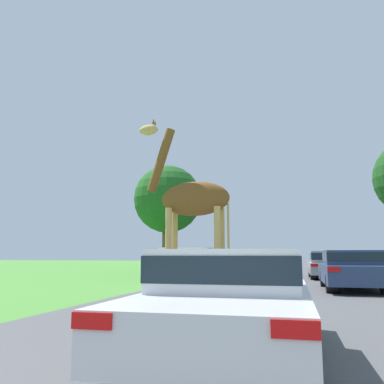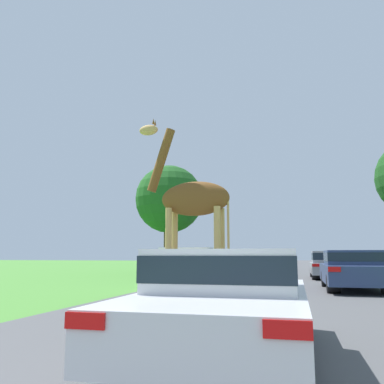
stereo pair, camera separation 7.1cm
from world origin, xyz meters
name	(u,v)px [view 1 (the left image)]	position (x,y,z in m)	size (l,w,h in m)	color
road	(281,272)	(0.00, 30.00, 0.00)	(8.22, 120.00, 0.00)	#4C4C4F
giraffe_near_road	(191,205)	(-1.70, 11.03, 2.49)	(2.61, 0.77, 5.00)	tan
car_lead_maroon	(233,297)	(0.18, 5.57, 0.68)	(1.77, 4.32, 1.25)	silver
car_queue_right	(353,269)	(2.86, 15.61, 0.71)	(1.99, 4.58, 1.33)	navy
car_queue_left	(329,264)	(2.64, 22.45, 0.72)	(1.96, 4.18, 1.37)	gray
car_far_ahead	(242,263)	(-2.27, 26.76, 0.68)	(1.74, 4.35, 1.23)	#561914
car_verge_right	(189,267)	(-2.66, 14.61, 0.75)	(1.92, 4.06, 1.43)	silver
car_rear_follower	(239,264)	(-1.60, 19.84, 0.74)	(1.80, 4.17, 1.40)	#144C28
tree_far_right	(168,200)	(-6.70, 24.93, 4.62)	(4.27, 4.27, 6.81)	brown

